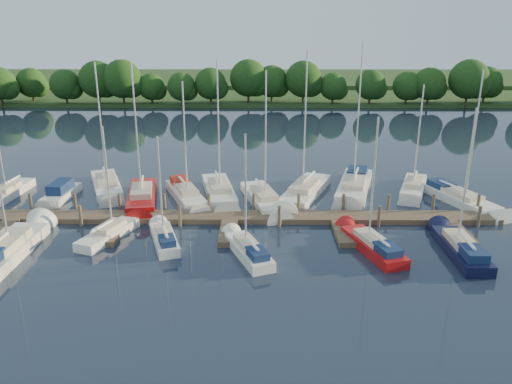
{
  "coord_description": "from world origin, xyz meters",
  "views": [
    {
      "loc": [
        2.14,
        -26.81,
        14.03
      ],
      "look_at": [
        1.91,
        8.0,
        2.2
      ],
      "focal_mm": 35.0,
      "sensor_mm": 36.0,
      "label": 1
    }
  ],
  "objects_px": {
    "dock": "(230,221)",
    "motorboat": "(60,195)",
    "sailboat_s_2": "(164,239)",
    "sailboat_n_5": "(220,193)",
    "sailboat_n_0": "(8,193)"
  },
  "relations": [
    {
      "from": "dock",
      "to": "motorboat",
      "type": "height_order",
      "value": "motorboat"
    },
    {
      "from": "motorboat",
      "to": "sailboat_s_2",
      "type": "distance_m",
      "value": 13.5
    },
    {
      "from": "sailboat_s_2",
      "to": "sailboat_n_5",
      "type": "bearing_deg",
      "value": 54.23
    },
    {
      "from": "dock",
      "to": "sailboat_s_2",
      "type": "distance_m",
      "value": 5.51
    },
    {
      "from": "dock",
      "to": "sailboat_n_0",
      "type": "bearing_deg",
      "value": 163.08
    },
    {
      "from": "dock",
      "to": "sailboat_n_5",
      "type": "relative_size",
      "value": 3.41
    },
    {
      "from": "dock",
      "to": "sailboat_n_5",
      "type": "bearing_deg",
      "value": 101.54
    },
    {
      "from": "motorboat",
      "to": "sailboat_n_5",
      "type": "xyz_separation_m",
      "value": [
        13.31,
        0.76,
        -0.09
      ]
    },
    {
      "from": "sailboat_n_0",
      "to": "motorboat",
      "type": "distance_m",
      "value": 4.75
    },
    {
      "from": "sailboat_n_5",
      "to": "sailboat_s_2",
      "type": "relative_size",
      "value": 1.56
    },
    {
      "from": "sailboat_n_0",
      "to": "sailboat_n_5",
      "type": "bearing_deg",
      "value": -176.08
    },
    {
      "from": "sailboat_s_2",
      "to": "sailboat_n_0",
      "type": "bearing_deg",
      "value": 129.78
    },
    {
      "from": "motorboat",
      "to": "dock",
      "type": "bearing_deg",
      "value": 163.88
    },
    {
      "from": "dock",
      "to": "sailboat_n_5",
      "type": "xyz_separation_m",
      "value": [
        -1.22,
        5.95,
        0.08
      ]
    },
    {
      "from": "dock",
      "to": "motorboat",
      "type": "bearing_deg",
      "value": 160.34
    }
  ]
}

